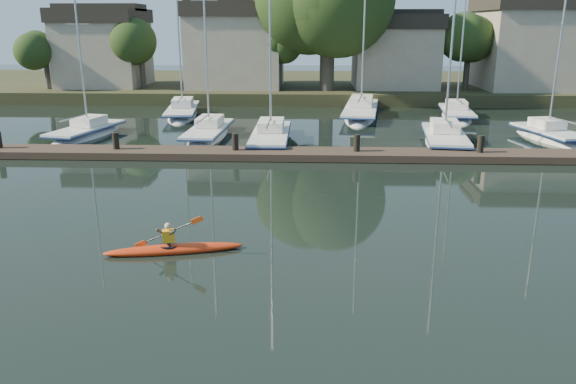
{
  "coord_description": "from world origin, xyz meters",
  "views": [
    {
      "loc": [
        0.77,
        -13.17,
        6.35
      ],
      "look_at": [
        0.04,
        4.05,
        1.2
      ],
      "focal_mm": 35.0,
      "sensor_mm": 36.0,
      "label": 1
    }
  ],
  "objects_px": {
    "sailboat_0": "(87,139)",
    "sailboat_7": "(456,120)",
    "sailboat_3": "(444,147)",
    "sailboat_6": "(360,119)",
    "sailboat_5": "(183,118)",
    "sailboat_2": "(271,146)",
    "sailboat_1": "(209,140)",
    "kayak": "(173,247)",
    "dock": "(296,154)",
    "sailboat_4": "(549,143)"
  },
  "relations": [
    {
      "from": "sailboat_1",
      "to": "sailboat_6",
      "type": "relative_size",
      "value": 0.75
    },
    {
      "from": "kayak",
      "to": "sailboat_7",
      "type": "bearing_deg",
      "value": 48.44
    },
    {
      "from": "kayak",
      "to": "sailboat_2",
      "type": "bearing_deg",
      "value": 71.79
    },
    {
      "from": "sailboat_4",
      "to": "sailboat_6",
      "type": "distance_m",
      "value": 13.1
    },
    {
      "from": "kayak",
      "to": "sailboat_5",
      "type": "bearing_deg",
      "value": 89.87
    },
    {
      "from": "sailboat_7",
      "to": "sailboat_5",
      "type": "bearing_deg",
      "value": -173.22
    },
    {
      "from": "sailboat_1",
      "to": "sailboat_6",
      "type": "distance_m",
      "value": 12.73
    },
    {
      "from": "sailboat_0",
      "to": "sailboat_2",
      "type": "height_order",
      "value": "sailboat_2"
    },
    {
      "from": "kayak",
      "to": "sailboat_1",
      "type": "distance_m",
      "value": 17.51
    },
    {
      "from": "sailboat_1",
      "to": "sailboat_2",
      "type": "relative_size",
      "value": 0.9
    },
    {
      "from": "sailboat_0",
      "to": "sailboat_3",
      "type": "height_order",
      "value": "sailboat_3"
    },
    {
      "from": "dock",
      "to": "sailboat_7",
      "type": "height_order",
      "value": "sailboat_7"
    },
    {
      "from": "sailboat_2",
      "to": "sailboat_6",
      "type": "height_order",
      "value": "sailboat_6"
    },
    {
      "from": "sailboat_6",
      "to": "sailboat_2",
      "type": "bearing_deg",
      "value": -113.39
    },
    {
      "from": "sailboat_3",
      "to": "sailboat_6",
      "type": "height_order",
      "value": "sailboat_6"
    },
    {
      "from": "sailboat_3",
      "to": "sailboat_5",
      "type": "height_order",
      "value": "sailboat_5"
    },
    {
      "from": "dock",
      "to": "sailboat_2",
      "type": "xyz_separation_m",
      "value": [
        -1.52,
        3.77,
        -0.39
      ]
    },
    {
      "from": "dock",
      "to": "sailboat_3",
      "type": "distance_m",
      "value": 8.97
    },
    {
      "from": "sailboat_0",
      "to": "sailboat_1",
      "type": "height_order",
      "value": "sailboat_1"
    },
    {
      "from": "sailboat_0",
      "to": "sailboat_4",
      "type": "distance_m",
      "value": 27.01
    },
    {
      "from": "sailboat_0",
      "to": "sailboat_5",
      "type": "bearing_deg",
      "value": 75.71
    },
    {
      "from": "dock",
      "to": "sailboat_1",
      "type": "height_order",
      "value": "sailboat_1"
    },
    {
      "from": "sailboat_3",
      "to": "sailboat_7",
      "type": "xyz_separation_m",
      "value": [
        2.94,
        9.45,
        0.01
      ]
    },
    {
      "from": "dock",
      "to": "sailboat_3",
      "type": "relative_size",
      "value": 2.56
    },
    {
      "from": "sailboat_0",
      "to": "sailboat_1",
      "type": "distance_m",
      "value": 7.26
    },
    {
      "from": "sailboat_3",
      "to": "sailboat_6",
      "type": "relative_size",
      "value": 0.75
    },
    {
      "from": "kayak",
      "to": "sailboat_5",
      "type": "relative_size",
      "value": 0.27
    },
    {
      "from": "sailboat_1",
      "to": "sailboat_5",
      "type": "xyz_separation_m",
      "value": [
        -3.34,
        7.96,
        -0.01
      ]
    },
    {
      "from": "sailboat_0",
      "to": "sailboat_7",
      "type": "distance_m",
      "value": 24.99
    },
    {
      "from": "sailboat_6",
      "to": "dock",
      "type": "bearing_deg",
      "value": -100.21
    },
    {
      "from": "sailboat_1",
      "to": "sailboat_4",
      "type": "relative_size",
      "value": 1.17
    },
    {
      "from": "sailboat_2",
      "to": "sailboat_4",
      "type": "relative_size",
      "value": 1.31
    },
    {
      "from": "sailboat_6",
      "to": "sailboat_3",
      "type": "bearing_deg",
      "value": -61.21
    },
    {
      "from": "sailboat_2",
      "to": "sailboat_5",
      "type": "relative_size",
      "value": 0.99
    },
    {
      "from": "sailboat_0",
      "to": "sailboat_7",
      "type": "xyz_separation_m",
      "value": [
        23.63,
        8.13,
        -0.0
      ]
    },
    {
      "from": "sailboat_5",
      "to": "sailboat_6",
      "type": "xyz_separation_m",
      "value": [
        12.94,
        0.4,
        -0.02
      ]
    },
    {
      "from": "sailboat_4",
      "to": "sailboat_6",
      "type": "bearing_deg",
      "value": 128.94
    },
    {
      "from": "sailboat_5",
      "to": "sailboat_6",
      "type": "height_order",
      "value": "sailboat_6"
    },
    {
      "from": "sailboat_3",
      "to": "sailboat_7",
      "type": "height_order",
      "value": "sailboat_3"
    },
    {
      "from": "sailboat_3",
      "to": "sailboat_4",
      "type": "xyz_separation_m",
      "value": [
        6.32,
        1.52,
        0.02
      ]
    },
    {
      "from": "sailboat_3",
      "to": "sailboat_5",
      "type": "distance_m",
      "value": 19.22
    },
    {
      "from": "sailboat_7",
      "to": "sailboat_0",
      "type": "bearing_deg",
      "value": -154.38
    },
    {
      "from": "sailboat_4",
      "to": "sailboat_6",
      "type": "height_order",
      "value": "sailboat_6"
    },
    {
      "from": "sailboat_3",
      "to": "sailboat_5",
      "type": "relative_size",
      "value": 0.9
    },
    {
      "from": "sailboat_5",
      "to": "sailboat_7",
      "type": "xyz_separation_m",
      "value": [
        19.71,
        0.05,
        0.0
      ]
    },
    {
      "from": "kayak",
      "to": "dock",
      "type": "height_order",
      "value": "kayak"
    },
    {
      "from": "sailboat_4",
      "to": "sailboat_2",
      "type": "bearing_deg",
      "value": 173.5
    },
    {
      "from": "dock",
      "to": "sailboat_3",
      "type": "xyz_separation_m",
      "value": [
        8.14,
        3.74,
        -0.4
      ]
    },
    {
      "from": "kayak",
      "to": "sailboat_5",
      "type": "height_order",
      "value": "sailboat_5"
    },
    {
      "from": "sailboat_0",
      "to": "sailboat_7",
      "type": "relative_size",
      "value": 0.9
    }
  ]
}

